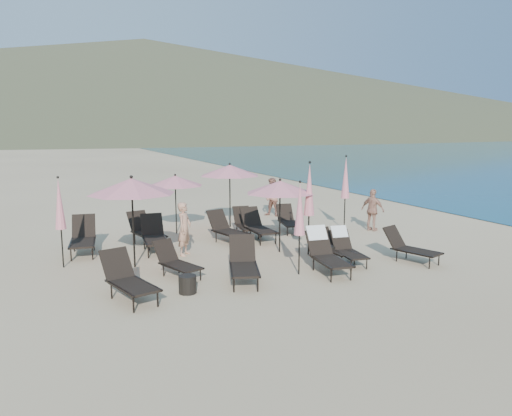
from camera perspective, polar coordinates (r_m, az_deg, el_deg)
name	(u,v)px	position (r m, az deg, el deg)	size (l,w,h in m)	color
ground	(302,268)	(13.61, 5.29, -6.85)	(800.00, 800.00, 0.00)	#D6BA8C
volcanic_headland	(163,88)	(324.27, -10.58, 13.31)	(690.00, 690.00, 55.00)	brown
lounger_0	(128,279)	(11.44, -14.44, -7.82)	(1.10, 1.88, 1.01)	black
lounger_1	(176,261)	(12.89, -9.12, -6.02)	(1.03, 1.59, 0.86)	black
lounger_2	(244,262)	(12.34, -1.43, -6.23)	(1.21, 1.89, 1.02)	black
lounger_3	(326,252)	(13.26, 7.97, -4.98)	(0.86, 1.84, 1.11)	black
lounger_4	(347,247)	(14.22, 10.31, -4.38)	(0.78, 1.58, 0.94)	black
lounger_5	(410,247)	(14.72, 17.16, -4.24)	(1.08, 1.72, 0.93)	black
lounger_6	(83,237)	(15.85, -19.17, -3.15)	(0.97, 1.93, 1.06)	black
lounger_7	(146,230)	(16.51, -12.50, -2.46)	(1.01, 1.83, 0.99)	black
lounger_8	(227,229)	(16.33, -3.29, -2.37)	(1.05, 1.85, 1.00)	black
lounger_9	(257,226)	(16.75, 0.17, -2.04)	(0.69, 1.76, 1.01)	black
lounger_10	(246,223)	(17.44, -1.20, -1.72)	(0.83, 1.69, 0.93)	black
lounger_11	(288,220)	(18.10, 3.73, -1.34)	(0.91, 1.68, 0.91)	black
lounger_12	(333,246)	(14.44, 8.80, -4.36)	(0.64, 1.49, 0.84)	black
lounger_13	(154,235)	(15.60, -11.54, -3.05)	(0.88, 1.87, 1.04)	black
umbrella_open_0	(132,186)	(13.62, -14.03, 2.43)	(2.33, 2.33, 2.50)	black
umbrella_open_1	(280,187)	(14.86, 2.76, 2.40)	(2.09, 2.09, 2.25)	black
umbrella_open_2	(175,181)	(17.74, -9.22, 3.09)	(1.98, 1.98, 2.13)	black
umbrella_open_3	(230,170)	(18.61, -3.02, 4.32)	(2.26, 2.26, 2.43)	black
umbrella_closed_0	(300,210)	(12.67, 5.02, -0.18)	(0.29, 0.29, 2.44)	black
umbrella_closed_1	(346,178)	(18.42, 10.20, 3.39)	(0.32, 0.32, 2.75)	black
umbrella_closed_2	(60,204)	(14.23, -21.54, 0.39)	(0.29, 0.29, 2.49)	black
umbrella_closed_3	(309,190)	(14.64, 6.11, 2.05)	(0.33, 0.33, 2.78)	black
side_table_0	(188,284)	(11.66, -7.83, -8.64)	(0.41, 0.41, 0.42)	black
side_table_1	(328,253)	(14.41, 8.22, -5.12)	(0.41, 0.41, 0.42)	black
beachgoer_a	(184,229)	(14.85, -8.18, -2.37)	(0.58, 0.38, 1.59)	tan
beachgoer_b	(273,197)	(21.04, 1.95, 1.25)	(0.79, 0.61, 1.62)	#9E6451
beachgoer_c	(373,210)	(18.61, 13.19, -0.21)	(0.90, 0.37, 1.53)	tan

